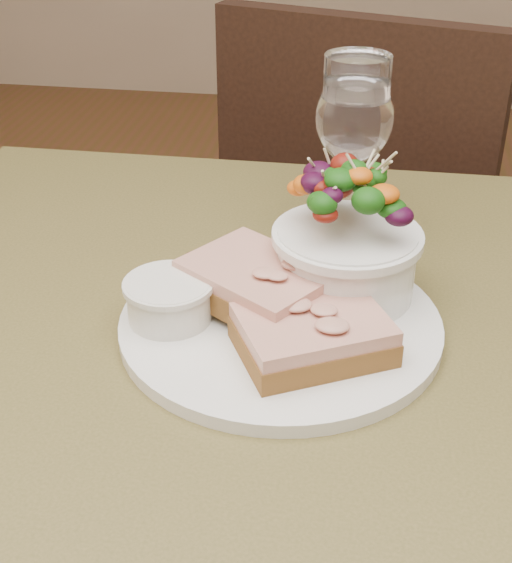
% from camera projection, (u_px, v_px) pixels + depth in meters
% --- Properties ---
extents(cafe_table, '(0.80, 0.80, 0.75)m').
position_uv_depth(cafe_table, '(251.00, 439.00, 0.70)').
color(cafe_table, '#48451F').
rests_on(cafe_table, ground).
extents(chair_far, '(0.52, 0.52, 0.90)m').
position_uv_depth(chair_far, '(369.00, 327.00, 1.49)').
color(chair_far, black).
rests_on(chair_far, ground).
extents(dinner_plate, '(0.27, 0.27, 0.01)m').
position_uv_depth(dinner_plate, '(280.00, 324.00, 0.67)').
color(dinner_plate, white).
rests_on(dinner_plate, cafe_table).
extents(sandwich_front, '(0.14, 0.13, 0.03)m').
position_uv_depth(sandwich_front, '(313.00, 335.00, 0.62)').
color(sandwich_front, '#503715').
rests_on(sandwich_front, dinner_plate).
extents(sandwich_back, '(0.15, 0.14, 0.03)m').
position_uv_depth(sandwich_back, '(258.00, 283.00, 0.67)').
color(sandwich_back, '#503715').
rests_on(sandwich_back, dinner_plate).
extents(ramekin, '(0.07, 0.07, 0.04)m').
position_uv_depth(ramekin, '(169.00, 298.00, 0.66)').
color(ramekin, silver).
rests_on(ramekin, dinner_plate).
extents(salad_bowl, '(0.12, 0.12, 0.13)m').
position_uv_depth(salad_bowl, '(348.00, 233.00, 0.67)').
color(salad_bowl, white).
rests_on(salad_bowl, dinner_plate).
extents(garnish, '(0.05, 0.04, 0.02)m').
position_uv_depth(garnish, '(205.00, 264.00, 0.73)').
color(garnish, black).
rests_on(garnish, dinner_plate).
extents(wine_glass, '(0.08, 0.08, 0.18)m').
position_uv_depth(wine_glass, '(354.00, 123.00, 0.76)').
color(wine_glass, white).
rests_on(wine_glass, cafe_table).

